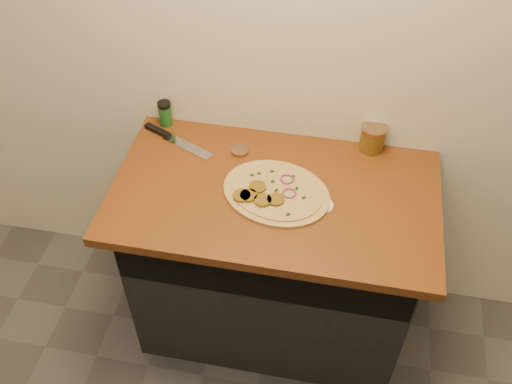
% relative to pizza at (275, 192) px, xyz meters
% --- Properties ---
extents(cabinet, '(1.10, 0.60, 0.86)m').
position_rel_pizza_xyz_m(cabinet, '(-0.00, 0.05, -0.48)').
color(cabinet, black).
rests_on(cabinet, ground).
extents(countertop, '(1.20, 0.70, 0.04)m').
position_rel_pizza_xyz_m(countertop, '(-0.00, 0.02, -0.03)').
color(countertop, brown).
rests_on(countertop, cabinet).
extents(pizza, '(0.49, 0.49, 0.03)m').
position_rel_pizza_xyz_m(pizza, '(0.00, 0.00, 0.00)').
color(pizza, tan).
rests_on(pizza, countertop).
extents(chefs_knife, '(0.32, 0.17, 0.02)m').
position_rel_pizza_xyz_m(chefs_knife, '(-0.46, 0.23, -0.00)').
color(chefs_knife, '#B7BAC1').
rests_on(chefs_knife, countertop).
extents(mason_jar_lid, '(0.09, 0.09, 0.01)m').
position_rel_pizza_xyz_m(mason_jar_lid, '(-0.17, 0.20, -0.00)').
color(mason_jar_lid, '#9B7D5A').
rests_on(mason_jar_lid, countertop).
extents(salsa_jar, '(0.10, 0.10, 0.11)m').
position_rel_pizza_xyz_m(salsa_jar, '(0.33, 0.32, 0.05)').
color(salsa_jar, '#A12A10').
rests_on(salsa_jar, countertop).
extents(spice_shaker, '(0.05, 0.05, 0.11)m').
position_rel_pizza_xyz_m(spice_shaker, '(-0.51, 0.31, 0.05)').
color(spice_shaker, '#1C5921').
rests_on(spice_shaker, countertop).
extents(flour_spill, '(0.16, 0.16, 0.00)m').
position_rel_pizza_xyz_m(flour_spill, '(0.14, -0.02, -0.01)').
color(flour_spill, white).
rests_on(flour_spill, countertop).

